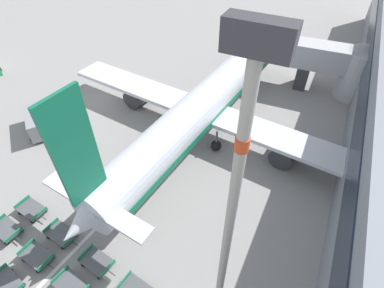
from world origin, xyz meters
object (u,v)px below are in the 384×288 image
(service_van, at_px, (37,121))
(baggage_dolly_row_near_col_b, at_px, (6,284))
(baggage_dolly_row_mid_a_col_c, at_px, (71,286))
(baggage_dolly_row_mid_a_col_b, at_px, (37,256))
(baggage_dolly_row_mid_b_col_c, at_px, (97,262))
(baggage_dolly_row_mid_b_col_b, at_px, (61,234))
(airplane, at_px, (208,102))
(baggage_dolly_row_mid_b_col_a, at_px, (32,210))
(apron_light_mast, at_px, (233,203))
(baggage_dolly_row_mid_a_col_a, at_px, (7,230))

(service_van, bearing_deg, baggage_dolly_row_near_col_b, -50.36)
(baggage_dolly_row_near_col_b, xyz_separation_m, baggage_dolly_row_mid_a_col_c, (4.34, 1.98, 0.00))
(baggage_dolly_row_mid_a_col_b, xyz_separation_m, baggage_dolly_row_mid_b_col_c, (4.51, 1.70, 0.00))
(baggage_dolly_row_near_col_b, bearing_deg, baggage_dolly_row_mid_b_col_c, 41.00)
(baggage_dolly_row_mid_b_col_b, relative_size, baggage_dolly_row_mid_b_col_c, 1.00)
(baggage_dolly_row_mid_a_col_b, bearing_deg, airplane, 76.44)
(baggage_dolly_row_near_col_b, distance_m, baggage_dolly_row_mid_a_col_c, 4.77)
(baggage_dolly_row_mid_b_col_a, xyz_separation_m, apron_light_mast, (17.73, 0.24, 11.51))
(service_van, bearing_deg, apron_light_mast, -18.10)
(service_van, distance_m, baggage_dolly_row_mid_a_col_b, 16.87)
(baggage_dolly_row_mid_a_col_c, bearing_deg, baggage_dolly_row_mid_b_col_a, 155.89)
(baggage_dolly_row_mid_b_col_a, bearing_deg, apron_light_mast, 0.78)
(baggage_dolly_row_mid_a_col_c, xyz_separation_m, baggage_dolly_row_mid_b_col_b, (-3.68, 2.84, 0.00))
(baggage_dolly_row_mid_a_col_a, xyz_separation_m, baggage_dolly_row_mid_a_col_b, (4.10, -0.57, 0.00))
(baggage_dolly_row_near_col_b, relative_size, baggage_dolly_row_mid_b_col_a, 1.01)
(airplane, distance_m, baggage_dolly_row_mid_b_col_a, 20.41)
(baggage_dolly_row_mid_a_col_a, bearing_deg, baggage_dolly_row_mid_a_col_b, -7.91)
(baggage_dolly_row_mid_b_col_a, distance_m, apron_light_mast, 21.14)
(service_van, distance_m, apron_light_mast, 29.43)
(service_van, xyz_separation_m, baggage_dolly_row_mid_b_col_a, (8.34, -8.76, -0.81))
(airplane, xyz_separation_m, baggage_dolly_row_near_col_b, (-5.43, -23.60, -2.95))
(baggage_dolly_row_near_col_b, height_order, baggage_dolly_row_mid_a_col_a, same)
(baggage_dolly_row_mid_a_col_c, bearing_deg, airplane, 87.11)
(baggage_dolly_row_near_col_b, distance_m, baggage_dolly_row_mid_a_col_b, 2.55)
(baggage_dolly_row_mid_a_col_c, distance_m, baggage_dolly_row_mid_b_col_a, 8.53)
(baggage_dolly_row_near_col_b, distance_m, baggage_dolly_row_mid_b_col_a, 6.45)
(service_van, bearing_deg, baggage_dolly_row_mid_b_col_c, -31.00)
(baggage_dolly_row_mid_a_col_b, bearing_deg, baggage_dolly_row_near_col_b, -97.86)
(baggage_dolly_row_mid_b_col_c, xyz_separation_m, apron_light_mast, (9.43, 1.48, 11.51))
(airplane, height_order, baggage_dolly_row_near_col_b, airplane)
(baggage_dolly_row_mid_a_col_c, bearing_deg, baggage_dolly_row_mid_a_col_a, 172.15)
(airplane, distance_m, apron_light_mast, 21.72)
(baggage_dolly_row_mid_a_col_c, relative_size, baggage_dolly_row_mid_b_col_a, 1.01)
(baggage_dolly_row_near_col_b, bearing_deg, airplane, 77.03)
(baggage_dolly_row_near_col_b, distance_m, baggage_dolly_row_mid_b_col_b, 4.86)
(baggage_dolly_row_near_col_b, relative_size, baggage_dolly_row_mid_a_col_c, 1.00)
(airplane, bearing_deg, baggage_dolly_row_near_col_b, -102.97)
(baggage_dolly_row_mid_b_col_b, relative_size, apron_light_mast, 0.16)
(airplane, xyz_separation_m, baggage_dolly_row_mid_b_col_b, (-4.77, -18.78, -2.95))
(baggage_dolly_row_mid_a_col_c, bearing_deg, baggage_dolly_row_mid_a_col_b, 172.20)
(baggage_dolly_row_mid_a_col_b, bearing_deg, baggage_dolly_row_mid_b_col_c, 20.67)
(airplane, distance_m, baggage_dolly_row_mid_a_col_a, 22.66)
(service_van, relative_size, baggage_dolly_row_mid_a_col_c, 1.66)
(baggage_dolly_row_mid_a_col_c, height_order, apron_light_mast, apron_light_mast)
(service_van, height_order, baggage_dolly_row_mid_a_col_a, service_van)
(service_van, distance_m, baggage_dolly_row_near_col_b, 18.48)
(baggage_dolly_row_mid_b_col_a, distance_m, baggage_dolly_row_mid_b_col_b, 4.15)
(baggage_dolly_row_mid_b_col_a, xyz_separation_m, baggage_dolly_row_mid_b_col_b, (4.10, -0.65, 0.00))
(baggage_dolly_row_mid_b_col_a, bearing_deg, service_van, 133.59)
(baggage_dolly_row_mid_b_col_b, bearing_deg, baggage_dolly_row_near_col_b, -97.83)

